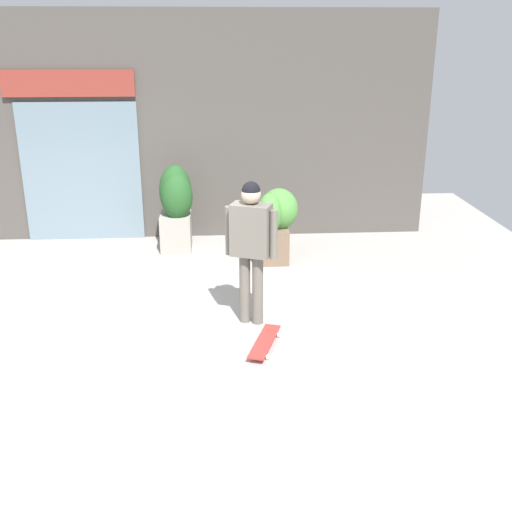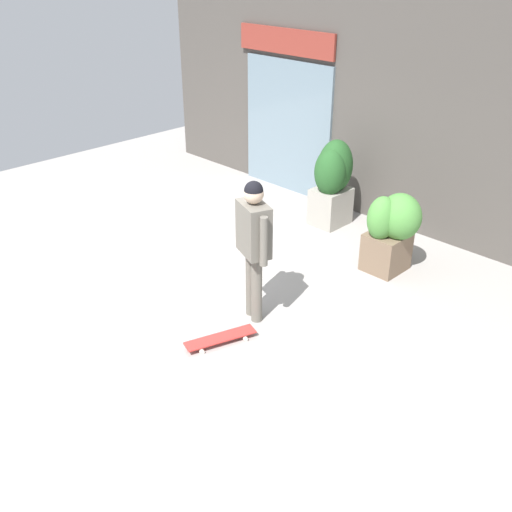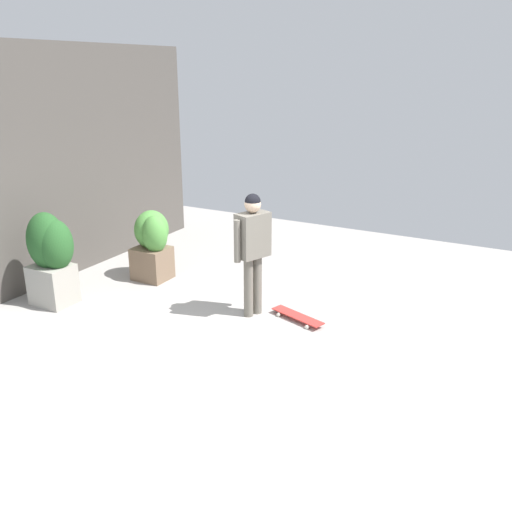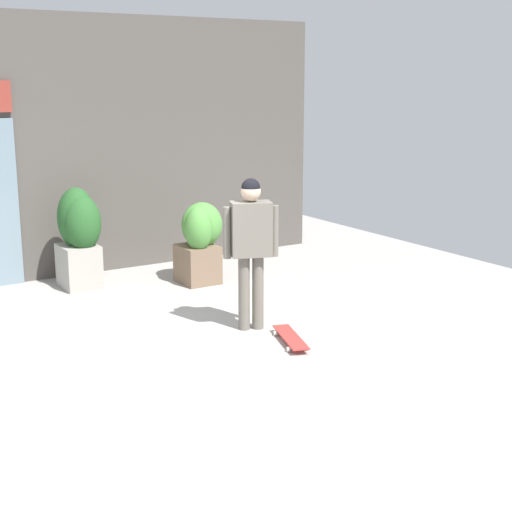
% 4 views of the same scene
% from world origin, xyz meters
% --- Properties ---
extents(ground_plane, '(12.00, 12.00, 0.00)m').
position_xyz_m(ground_plane, '(0.00, 0.00, 0.00)').
color(ground_plane, '#9E9993').
extents(building_facade, '(8.72, 0.31, 3.68)m').
position_xyz_m(building_facade, '(-0.05, 3.41, 1.82)').
color(building_facade, '#4C4742').
rests_on(building_facade, ground_plane).
extents(skateboarder, '(0.59, 0.40, 1.73)m').
position_xyz_m(skateboarder, '(1.19, -0.14, 1.07)').
color(skateboarder, '#666056').
rests_on(skateboarder, ground_plane).
extents(skateboard, '(0.44, 0.84, 0.08)m').
position_xyz_m(skateboard, '(1.30, -0.78, 0.06)').
color(skateboard, red).
rests_on(skateboard, ground_plane).
extents(planter_box_left, '(0.53, 0.69, 1.37)m').
position_xyz_m(planter_box_left, '(0.16, 2.60, 0.76)').
color(planter_box_left, gray).
rests_on(planter_box_left, ground_plane).
extents(planter_box_right, '(0.65, 0.67, 1.12)m').
position_xyz_m(planter_box_right, '(1.66, 1.97, 0.62)').
color(planter_box_right, brown).
rests_on(planter_box_right, ground_plane).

